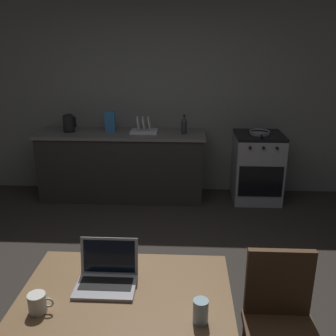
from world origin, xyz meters
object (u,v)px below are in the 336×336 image
object	(u,v)px
dining_table	(125,310)
laptop	(107,276)
stove_oven	(257,167)
dish_rack	(144,129)
coffee_mug	(38,303)
electric_kettle	(69,123)
chair	(280,319)
cereal_box	(110,122)
bottle	(184,125)
frying_pan	(260,132)
drinking_glass	(201,311)

from	to	relation	value
dining_table	laptop	size ratio (longest dim) A/B	3.46
stove_oven	dish_rack	world-z (taller)	dish_rack
stove_oven	coffee_mug	world-z (taller)	stove_oven
dish_rack	electric_kettle	bearing A→B (deg)	-180.00
laptop	electric_kettle	distance (m)	3.20
chair	cereal_box	distance (m)	3.38
bottle	cereal_box	bearing A→B (deg)	175.80
frying_pan	electric_kettle	bearing A→B (deg)	179.34
electric_kettle	drinking_glass	size ratio (longest dim) A/B	1.93
stove_oven	chair	distance (m)	2.98
frying_pan	dish_rack	distance (m)	1.46
coffee_mug	dish_rack	size ratio (longest dim) A/B	0.37
chair	coffee_mug	xyz separation A→B (m)	(-1.25, -0.28, 0.28)
electric_kettle	frying_pan	distance (m)	2.44
chair	bottle	size ratio (longest dim) A/B	3.73
dining_table	drinking_glass	xyz separation A→B (m)	(0.38, -0.16, 0.14)
laptop	cereal_box	size ratio (longest dim) A/B	1.19
laptop	frying_pan	size ratio (longest dim) A/B	0.74
bottle	stove_oven	bearing A→B (deg)	2.84
stove_oven	frying_pan	bearing A→B (deg)	-101.16
frying_pan	drinking_glass	distance (m)	3.34
laptop	chair	bearing A→B (deg)	-0.86
dining_table	electric_kettle	xyz separation A→B (m)	(-1.21, 3.10, 0.33)
bottle	laptop	bearing A→B (deg)	-97.47
drinking_glass	dish_rack	world-z (taller)	dish_rack
laptop	dish_rack	bearing A→B (deg)	89.11
electric_kettle	drinking_glass	bearing A→B (deg)	-63.89
frying_pan	cereal_box	xyz separation A→B (m)	(-1.90, 0.05, 0.11)
dish_rack	frying_pan	bearing A→B (deg)	-1.10
laptop	bottle	xyz separation A→B (m)	(0.39, 2.94, 0.21)
laptop	dish_rack	distance (m)	3.00
chair	dish_rack	distance (m)	3.17
stove_oven	chair	world-z (taller)	chair
bottle	drinking_glass	world-z (taller)	bottle
stove_oven	drinking_glass	distance (m)	3.39
chair	dish_rack	world-z (taller)	dish_rack
electric_kettle	coffee_mug	bearing A→B (deg)	-75.91
coffee_mug	laptop	bearing A→B (deg)	39.28
frying_pan	drinking_glass	world-z (taller)	frying_pan
stove_oven	coffee_mug	xyz separation A→B (m)	(-1.63, -3.23, 0.36)
chair	frying_pan	world-z (taller)	frying_pan
frying_pan	bottle	bearing A→B (deg)	-178.69
chair	electric_kettle	xyz separation A→B (m)	(-2.06, 2.95, 0.48)
coffee_mug	drinking_glass	world-z (taller)	drinking_glass
electric_kettle	cereal_box	distance (m)	0.53
bottle	drinking_glass	bearing A→B (deg)	-88.01
coffee_mug	cereal_box	size ratio (longest dim) A/B	0.47
electric_kettle	dish_rack	world-z (taller)	electric_kettle
stove_oven	dish_rack	distance (m)	1.55
stove_oven	drinking_glass	bearing A→B (deg)	-104.55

